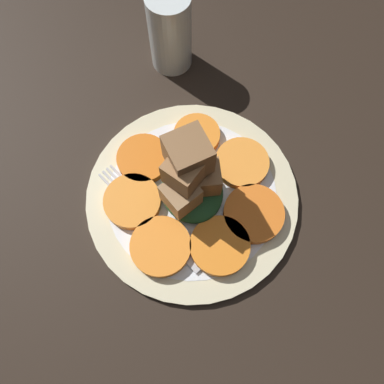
{
  "coord_description": "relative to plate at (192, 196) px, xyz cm",
  "views": [
    {
      "loc": [
        16.91,
        -6.09,
        51.19
      ],
      "look_at": [
        0.0,
        0.0,
        4.1
      ],
      "focal_mm": 35.0,
      "sensor_mm": 36.0,
      "label": 1
    }
  ],
  "objects": [
    {
      "name": "carrot_slice_4",
      "position": [
        5.56,
        -6.3,
        1.23
      ],
      "size": [
        7.9,
        7.9,
        1.31
      ],
      "primitive_type": "cylinder",
      "color": "orange",
      "rests_on": "plate"
    },
    {
      "name": "carrot_slice_2",
      "position": [
        -7.14,
        -4.7,
        1.23
      ],
      "size": [
        7.41,
        7.41,
        1.31
      ],
      "primitive_type": "cylinder",
      "color": "orange",
      "rests_on": "plate"
    },
    {
      "name": "table_slab",
      "position": [
        0.0,
        0.0,
        -1.52
      ],
      "size": [
        120.0,
        120.0,
        2.0
      ],
      "primitive_type": "cube",
      "color": "black",
      "rests_on": "ground"
    },
    {
      "name": "carrot_slice_0",
      "position": [
        -1.84,
        8.07,
        1.23
      ],
      "size": [
        7.56,
        7.56,
        1.31
      ],
      "primitive_type": "cylinder",
      "color": "orange",
      "rests_on": "plate"
    },
    {
      "name": "water_glass",
      "position": [
        -23.45,
        5.01,
        5.6
      ],
      "size": [
        6.42,
        6.42,
        12.24
      ],
      "color": "silver",
      "rests_on": "table_slab"
    },
    {
      "name": "carrot_slice_6",
      "position": [
        5.56,
        6.71,
        1.23
      ],
      "size": [
        8.08,
        8.08,
        1.31
      ],
      "primitive_type": "cylinder",
      "color": "orange",
      "rests_on": "plate"
    },
    {
      "name": "center_pile",
      "position": [
        -0.2,
        -0.17,
        5.41
      ],
      "size": [
        9.16,
        8.55,
        12.08
      ],
      "color": "#235128",
      "rests_on": "plate"
    },
    {
      "name": "plate",
      "position": [
        0.0,
        0.0,
        0.0
      ],
      "size": [
        29.2,
        29.2,
        1.05
      ],
      "color": "beige",
      "rests_on": "table_slab"
    },
    {
      "name": "fork",
      "position": [
        0.84,
        -6.67,
        0.78
      ],
      "size": [
        18.33,
        9.17,
        0.4
      ],
      "rotation": [
        0.0,
        0.0,
        0.41
      ],
      "color": "#B2B2B7",
      "rests_on": "plate"
    },
    {
      "name": "carrot_slice_3",
      "position": [
        -1.58,
        -7.96,
        1.23
      ],
      "size": [
        7.71,
        7.71,
        1.31
      ],
      "primitive_type": "cylinder",
      "color": "orange",
      "rests_on": "plate"
    },
    {
      "name": "carrot_slice_5",
      "position": [
        8.06,
        0.9,
        1.23
      ],
      "size": [
        7.8,
        7.8,
        1.31
      ],
      "primitive_type": "cylinder",
      "color": "orange",
      "rests_on": "plate"
    },
    {
      "name": "carrot_slice_1",
      "position": [
        -8.13,
        3.67,
        1.23
      ],
      "size": [
        6.68,
        6.68,
        1.31
      ],
      "primitive_type": "cylinder",
      "color": "orange",
      "rests_on": "plate"
    }
  ]
}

